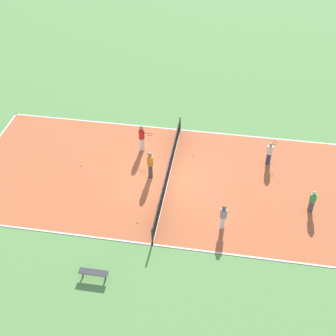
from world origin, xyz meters
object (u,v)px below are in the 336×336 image
Objects in this scene: bench at (94,273)px; player_center_orange at (150,163)px; tennis_net at (168,172)px; tennis_ball_right_alley at (81,165)px; tennis_ball_far_baseline at (193,155)px; player_baseline_gray at (223,215)px; player_far_green at (313,200)px; tennis_ball_midcourt at (138,222)px; player_far_white at (270,152)px; player_coach_red at (142,136)px.

player_center_orange is (-7.64, 1.30, 0.70)m from bench.
player_center_orange is (-0.06, -1.07, 0.51)m from tennis_net.
tennis_ball_right_alley is (-0.31, -4.43, -1.03)m from player_center_orange.
tennis_ball_far_baseline is at bearing 70.30° from bench.
player_baseline_gray is (-4.24, 5.84, 0.54)m from bench.
bench is at bearing 105.54° from player_far_green.
tennis_net reaches higher than tennis_ball_midcourt.
player_baseline_gray reaches higher than player_far_green.
player_center_orange is 27.04× the size of tennis_ball_right_alley.
player_far_white reaches higher than tennis_ball_midcourt.
tennis_net is 7.94m from bench.
player_far_green is 4.44m from player_far_white.
tennis_ball_far_baseline is 1.00× the size of tennis_ball_right_alley.
tennis_ball_midcourt is (-3.85, 1.31, -0.33)m from bench.
player_coach_red is 1.19× the size of player_far_white.
bench is at bearing 167.59° from player_far_white.
player_baseline_gray is at bearing 21.10° from tennis_ball_far_baseline.
bench is at bearing 137.42° from player_baseline_gray.
player_coach_red is 7.96m from player_far_white.
player_far_green is (-6.27, 10.55, 0.44)m from bench.
player_far_green is at bearing 104.64° from tennis_ball_midcourt.
player_coach_red reaches higher than bench.
player_center_orange is at bearing 136.21° from player_far_white.
player_far_green is 9.58m from tennis_ball_midcourt.
player_coach_red is (-2.54, -2.08, 0.52)m from tennis_net.
player_coach_red is 27.20× the size of tennis_ball_right_alley.
player_coach_red is 1.17× the size of player_baseline_gray.
player_baseline_gray is 0.86× the size of player_center_orange.
player_far_white is at bearing 90.24° from tennis_ball_far_baseline.
tennis_ball_midcourt is (6.26, 1.02, -1.04)m from player_coach_red.
player_coach_red is at bearing -170.77° from tennis_ball_midcourt.
tennis_ball_far_baseline is at bearing 153.63° from tennis_net.
tennis_ball_far_baseline is at bearing 32.56° from player_baseline_gray.
player_coach_red is 3.47m from tennis_ball_far_baseline.
player_coach_red is (-10.11, 0.29, 0.72)m from bench.
tennis_ball_midcourt is at bearing -15.98° from tennis_net.
player_center_orange reaches higher than tennis_ball_far_baseline.
player_far_green is 0.91× the size of player_baseline_gray.
tennis_ball_right_alley is at bearing 67.82° from player_far_green.
player_far_green is 0.93× the size of player_far_white.
player_far_green is 21.15× the size of tennis_ball_midcourt.
bench is 7.78m from player_center_orange.
tennis_net is at bearing 139.93° from player_far_white.
bench is at bearing -18.71° from tennis_ball_midcourt.
player_far_green is at bearing -55.22° from player_baseline_gray.
player_center_orange reaches higher than player_far_green.
player_baseline_gray is at bearing 67.55° from tennis_ball_right_alley.
player_baseline_gray reaches higher than tennis_ball_midcourt.
player_far_white is at bearing 113.01° from tennis_net.
player_baseline_gray is 6.31m from player_far_white.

